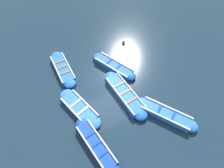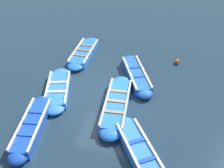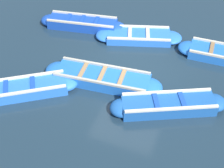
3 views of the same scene
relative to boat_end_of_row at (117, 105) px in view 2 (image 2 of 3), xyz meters
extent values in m
plane|color=#1C303F|center=(-0.75, -0.77, -0.19)|extent=(120.00, 120.00, 0.00)
cube|color=blue|center=(0.00, 0.00, -0.01)|extent=(3.16, 1.23, 0.37)
ellipsoid|color=blue|center=(-1.53, -0.15, -0.01)|extent=(0.96, 0.94, 0.37)
ellipsoid|color=blue|center=(1.53, 0.15, -0.01)|extent=(0.96, 0.94, 0.37)
cube|color=#B2AD9E|center=(0.04, -0.42, 0.21)|extent=(3.01, 0.38, 0.07)
cube|color=#B2AD9E|center=(-0.04, 0.42, 0.21)|extent=(3.01, 0.38, 0.07)
cube|color=#9E7A51|center=(-0.65, -0.07, 0.20)|extent=(0.22, 0.82, 0.04)
cube|color=#9E7A51|center=(0.00, 0.00, 0.20)|extent=(0.22, 0.82, 0.04)
cube|color=#9E7A51|center=(0.65, 0.07, 0.20)|extent=(0.22, 0.82, 0.04)
cube|color=blue|center=(-3.65, -2.78, -0.03)|extent=(2.65, 1.00, 0.32)
ellipsoid|color=blue|center=(-4.96, -2.83, -0.03)|extent=(0.89, 0.87, 0.32)
ellipsoid|color=blue|center=(-2.34, -2.74, -0.03)|extent=(0.89, 0.87, 0.32)
cube|color=beige|center=(-3.64, -3.20, 0.17)|extent=(2.57, 0.16, 0.07)
cube|color=beige|center=(-3.66, -2.37, 0.17)|extent=(2.57, 0.16, 0.07)
cube|color=olive|center=(-4.21, -2.80, 0.15)|extent=(0.17, 0.81, 0.04)
cube|color=olive|center=(-3.65, -2.78, 0.15)|extent=(0.17, 0.81, 0.04)
cube|color=olive|center=(-3.09, -2.77, 0.15)|extent=(0.17, 0.81, 0.04)
cube|color=#1947B7|center=(2.03, -2.78, 0.00)|extent=(2.85, 1.24, 0.38)
ellipsoid|color=#1947B7|center=(0.68, -3.02, 0.00)|extent=(0.84, 0.82, 0.38)
ellipsoid|color=#1947B7|center=(3.39, -2.54, 0.00)|extent=(0.84, 0.82, 0.38)
cube|color=beige|center=(2.10, -3.12, 0.22)|extent=(2.68, 0.55, 0.07)
cube|color=beige|center=(1.97, -2.44, 0.22)|extent=(2.68, 0.55, 0.07)
cube|color=#1947B7|center=(1.46, -2.88, 0.21)|extent=(0.26, 0.69, 0.04)
cube|color=#1947B7|center=(2.03, -2.78, 0.21)|extent=(0.26, 0.69, 0.04)
cube|color=#1947B7|center=(2.61, -2.68, 0.21)|extent=(0.26, 0.69, 0.04)
cube|color=blue|center=(2.20, 1.42, -0.01)|extent=(2.83, 2.29, 0.36)
ellipsoid|color=blue|center=(1.01, 0.61, -0.01)|extent=(1.04, 1.03, 0.36)
cube|color=silver|center=(2.40, 1.12, 0.20)|extent=(2.38, 1.66, 0.07)
cube|color=silver|center=(2.00, 1.72, 0.20)|extent=(2.38, 1.66, 0.07)
cube|color=#1947B7|center=(1.86, 1.19, 0.19)|extent=(0.51, 0.66, 0.04)
cube|color=#1947B7|center=(2.53, 1.65, 0.19)|extent=(0.51, 0.66, 0.04)
cube|color=#1E59AD|center=(-2.30, 0.38, 0.00)|extent=(2.83, 1.91, 0.37)
ellipsoid|color=#1E59AD|center=(-3.55, -0.22, 0.00)|extent=(0.98, 0.97, 0.37)
ellipsoid|color=#1E59AD|center=(-1.06, 0.99, 0.00)|extent=(0.98, 0.97, 0.37)
cube|color=silver|center=(-2.15, 0.07, 0.22)|extent=(2.47, 1.26, 0.07)
cube|color=silver|center=(-2.45, 0.70, 0.22)|extent=(2.47, 1.26, 0.07)
cube|color=#1947B7|center=(-2.65, 0.21, 0.20)|extent=(0.43, 0.68, 0.04)
cube|color=#1947B7|center=(-1.95, 0.56, 0.20)|extent=(0.43, 0.68, 0.04)
cube|color=blue|center=(-0.34, -2.81, -0.05)|extent=(2.59, 1.65, 0.28)
ellipsoid|color=blue|center=(-1.49, -3.18, -0.05)|extent=(1.13, 1.11, 0.28)
ellipsoid|color=blue|center=(0.80, -2.44, -0.05)|extent=(1.13, 1.11, 0.28)
cube|color=silver|center=(-0.21, -3.23, 0.13)|extent=(2.28, 0.80, 0.07)
cube|color=silver|center=(-0.48, -2.40, 0.13)|extent=(2.28, 0.80, 0.07)
cube|color=beige|center=(-0.67, -2.92, 0.11)|extent=(0.39, 0.84, 0.04)
cube|color=beige|center=(-0.02, -2.71, 0.11)|extent=(0.39, 0.84, 0.04)
sphere|color=#E05119|center=(-4.17, 2.19, -0.06)|extent=(0.25, 0.25, 0.25)
camera|label=1|loc=(4.68, -3.20, 9.06)|focal=28.00mm
camera|label=2|loc=(7.89, 1.95, 7.25)|focal=42.00mm
camera|label=3|loc=(-3.06, 6.94, 6.78)|focal=50.00mm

